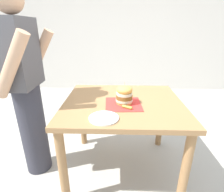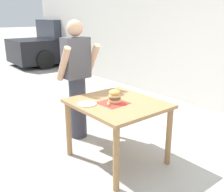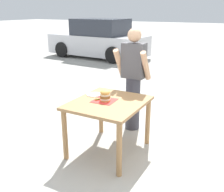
{
  "view_description": "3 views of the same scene",
  "coord_description": "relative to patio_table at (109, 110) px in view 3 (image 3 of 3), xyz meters",
  "views": [
    {
      "loc": [
        -1.45,
        0.05,
        1.38
      ],
      "look_at": [
        0.0,
        0.1,
        0.81
      ],
      "focal_mm": 28.0,
      "sensor_mm": 36.0,
      "label": 1
    },
    {
      "loc": [
        -1.91,
        -2.24,
        1.74
      ],
      "look_at": [
        0.0,
        0.1,
        0.81
      ],
      "focal_mm": 42.0,
      "sensor_mm": 36.0,
      "label": 2
    },
    {
      "loc": [
        1.67,
        -2.95,
        1.96
      ],
      "look_at": [
        0.0,
        0.1,
        0.81
      ],
      "focal_mm": 42.0,
      "sensor_mm": 36.0,
      "label": 3
    }
  ],
  "objects": [
    {
      "name": "parked_car_near_curb",
      "position": [
        -4.23,
        6.66,
        0.08
      ],
      "size": [
        4.31,
        2.06,
        1.6
      ],
      "color": "silver",
      "rests_on": "ground"
    },
    {
      "name": "pickle_spear",
      "position": [
        -0.16,
        -0.03,
        0.14
      ],
      "size": [
        0.06,
        0.08,
        0.02
      ],
      "primitive_type": "cylinder",
      "rotation": [
        0.0,
        1.57,
        1.06
      ],
      "color": "#8EA83D",
      "rests_on": "serving_paper"
    },
    {
      "name": "sandwich",
      "position": [
        -0.05,
        -0.01,
        0.2
      ],
      "size": [
        0.15,
        0.15,
        0.2
      ],
      "color": "gold",
      "rests_on": "serving_paper"
    },
    {
      "name": "ground_plane",
      "position": [
        0.0,
        0.0,
        -0.64
      ],
      "size": [
        80.0,
        80.0,
        0.0
      ],
      "primitive_type": "plane",
      "color": "#ADAAA3"
    },
    {
      "name": "patio_table",
      "position": [
        0.0,
        0.0,
        0.0
      ],
      "size": [
        0.94,
        1.06,
        0.76
      ],
      "color": "#9E7247",
      "rests_on": "ground"
    },
    {
      "name": "side_plate_with_forks",
      "position": [
        -0.33,
        0.15,
        0.13
      ],
      "size": [
        0.22,
        0.22,
        0.02
      ],
      "color": "white",
      "rests_on": "patio_table"
    },
    {
      "name": "diner_across_table",
      "position": [
        -0.02,
        0.86,
        0.25
      ],
      "size": [
        0.55,
        0.35,
        1.69
      ],
      "color": "#33333D",
      "rests_on": "ground"
    },
    {
      "name": "serving_paper",
      "position": [
        -0.07,
        -0.0,
        0.12
      ],
      "size": [
        0.32,
        0.32,
        0.0
      ],
      "primitive_type": "cube",
      "rotation": [
        0.0,
        0.0,
        0.05
      ],
      "color": "red",
      "rests_on": "patio_table"
    }
  ]
}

